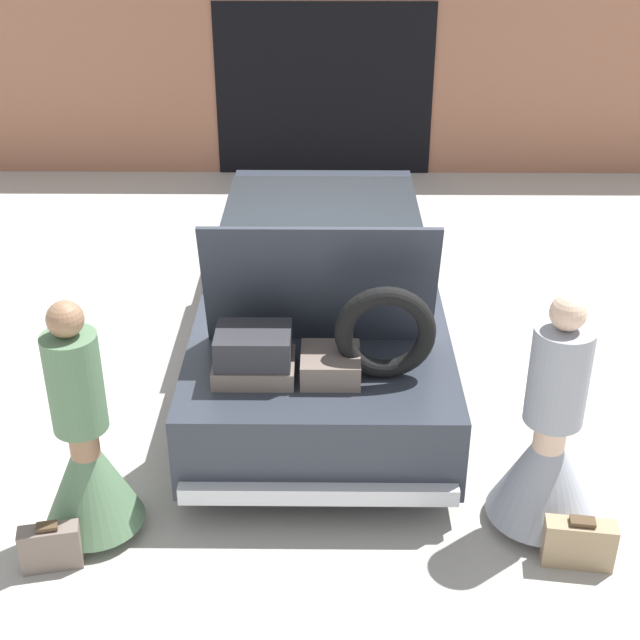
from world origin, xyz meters
TOP-DOWN VIEW (x-y plane):
  - ground_plane at (0.00, 0.00)m, footprint 40.00×40.00m
  - garage_wall_back at (0.00, 4.67)m, footprint 12.00×0.14m
  - car at (-0.00, -0.01)m, footprint 1.92×4.86m
  - person_left at (-1.44, -2.45)m, footprint 0.63×0.63m
  - person_right at (1.44, -2.34)m, footprint 0.69×0.69m
  - suitcase_beside_left_person at (-1.63, -2.79)m, footprint 0.38×0.20m
  - suitcase_beside_right_person at (1.60, -2.73)m, footprint 0.44×0.20m

SIDE VIEW (x-z plane):
  - ground_plane at x=0.00m, z-range 0.00..0.00m
  - suitcase_beside_left_person at x=-1.63m, z-range -0.01..0.31m
  - suitcase_beside_right_person at x=1.60m, z-range -0.01..0.33m
  - car at x=0.00m, z-range -0.31..1.45m
  - person_right at x=1.44m, z-range -0.24..1.42m
  - person_left at x=-1.44m, z-range -0.24..1.42m
  - garage_wall_back at x=0.00m, z-range -0.01..2.79m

